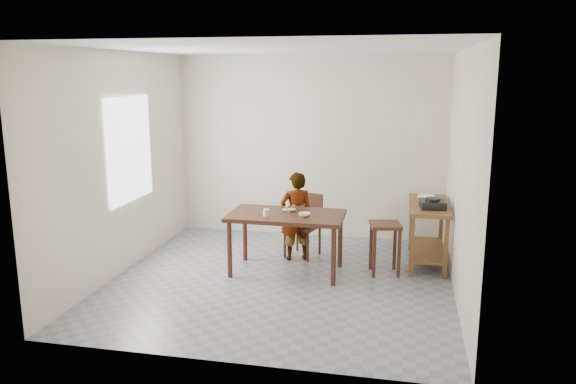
% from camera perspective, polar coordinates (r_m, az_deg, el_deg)
% --- Properties ---
extents(floor, '(4.00, 4.00, 0.04)m').
position_cam_1_polar(floor, '(6.82, -0.70, -9.11)').
color(floor, gray).
rests_on(floor, ground).
extents(ceiling, '(4.00, 4.00, 0.04)m').
position_cam_1_polar(ceiling, '(6.37, -0.77, 14.57)').
color(ceiling, white).
rests_on(ceiling, wall_back).
extents(wall_back, '(4.00, 0.04, 2.70)m').
position_cam_1_polar(wall_back, '(8.41, 2.28, 4.58)').
color(wall_back, silver).
rests_on(wall_back, ground).
extents(wall_front, '(4.00, 0.04, 2.70)m').
position_cam_1_polar(wall_front, '(4.54, -6.30, -1.89)').
color(wall_front, silver).
rests_on(wall_front, ground).
extents(wall_left, '(0.04, 4.00, 2.70)m').
position_cam_1_polar(wall_left, '(7.16, -16.72, 2.78)').
color(wall_left, silver).
rests_on(wall_left, ground).
extents(wall_right, '(0.04, 4.00, 2.70)m').
position_cam_1_polar(wall_right, '(6.33, 17.41, 1.58)').
color(wall_right, silver).
rests_on(wall_right, ground).
extents(window_pane, '(0.02, 1.10, 1.30)m').
position_cam_1_polar(window_pane, '(7.29, -15.70, 4.19)').
color(window_pane, white).
rests_on(window_pane, wall_left).
extents(dining_table, '(1.40, 0.80, 0.75)m').
position_cam_1_polar(dining_table, '(6.96, -0.17, -5.20)').
color(dining_table, '#3F2113').
rests_on(dining_table, floor).
extents(prep_counter, '(0.50, 1.20, 0.80)m').
position_cam_1_polar(prep_counter, '(7.50, 13.98, -4.12)').
color(prep_counter, brown).
rests_on(prep_counter, floor).
extents(child, '(0.51, 0.43, 1.18)m').
position_cam_1_polar(child, '(7.37, 0.85, -2.49)').
color(child, silver).
rests_on(child, floor).
extents(dining_chair, '(0.51, 0.51, 0.84)m').
position_cam_1_polar(dining_chair, '(7.55, 1.48, -3.47)').
color(dining_chair, '#3F2113').
rests_on(dining_chair, floor).
extents(stool, '(0.43, 0.43, 0.64)m').
position_cam_1_polar(stool, '(7.04, 9.80, -5.67)').
color(stool, '#3F2113').
rests_on(stool, floor).
extents(glass_tumbler, '(0.09, 0.09, 0.09)m').
position_cam_1_polar(glass_tumbler, '(6.74, -2.24, -2.11)').
color(glass_tumbler, white).
rests_on(glass_tumbler, dining_table).
extents(small_bowl, '(0.17, 0.17, 0.04)m').
position_cam_1_polar(small_bowl, '(6.73, 1.66, -2.31)').
color(small_bowl, white).
rests_on(small_bowl, dining_table).
extents(banana, '(0.20, 0.16, 0.07)m').
position_cam_1_polar(banana, '(6.94, 0.11, -1.78)').
color(banana, yellow).
rests_on(banana, dining_table).
extents(serving_bowl, '(0.27, 0.27, 0.06)m').
position_cam_1_polar(serving_bowl, '(7.60, 13.82, -0.57)').
color(serving_bowl, white).
rests_on(serving_bowl, prep_counter).
extents(gas_burner, '(0.32, 0.32, 0.10)m').
position_cam_1_polar(gas_burner, '(7.14, 14.49, -1.22)').
color(gas_burner, black).
rests_on(gas_burner, prep_counter).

